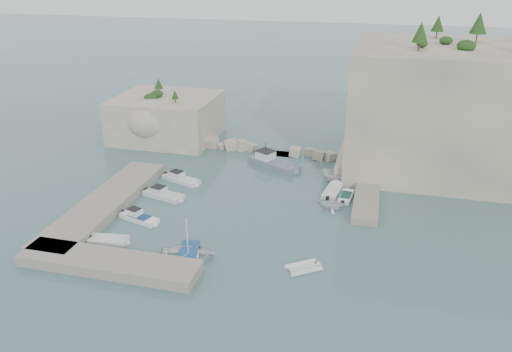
% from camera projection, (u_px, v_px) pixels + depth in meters
% --- Properties ---
extents(ground, '(400.00, 400.00, 0.00)m').
position_uv_depth(ground, '(243.00, 220.00, 57.25)').
color(ground, slate).
rests_on(ground, ground).
extents(cliff_east, '(26.00, 22.00, 17.00)m').
position_uv_depth(cliff_east, '(446.00, 109.00, 69.19)').
color(cliff_east, beige).
rests_on(cliff_east, ground).
extents(cliff_terrace, '(8.00, 10.00, 2.50)m').
position_uv_depth(cliff_terrace, '(367.00, 163.00, 69.86)').
color(cliff_terrace, beige).
rests_on(cliff_terrace, ground).
extents(outcrop_west, '(16.00, 14.00, 7.00)m').
position_uv_depth(outcrop_west, '(167.00, 117.00, 82.58)').
color(outcrop_west, beige).
rests_on(outcrop_west, ground).
extents(quay_west, '(5.00, 24.00, 1.10)m').
position_uv_depth(quay_west, '(105.00, 203.00, 59.95)').
color(quay_west, '#9E9689').
rests_on(quay_west, ground).
extents(quay_south, '(18.00, 4.00, 1.10)m').
position_uv_depth(quay_south, '(109.00, 263.00, 48.15)').
color(quay_south, '#9E9689').
rests_on(quay_south, ground).
extents(ledge_east, '(3.00, 16.00, 0.80)m').
position_uv_depth(ledge_east, '(367.00, 193.00, 62.97)').
color(ledge_east, '#9E9689').
rests_on(ledge_east, ground).
extents(breakwater, '(28.00, 3.00, 1.40)m').
position_uv_depth(breakwater, '(275.00, 149.00, 76.77)').
color(breakwater, beige).
rests_on(breakwater, ground).
extents(motorboat_e, '(4.62, 2.31, 0.70)m').
position_uv_depth(motorboat_e, '(109.00, 242.00, 52.73)').
color(motorboat_e, silver).
rests_on(motorboat_e, ground).
extents(motorboat_d, '(5.55, 3.14, 1.40)m').
position_uv_depth(motorboat_d, '(140.00, 220.00, 57.21)').
color(motorboat_d, white).
rests_on(motorboat_d, ground).
extents(motorboat_a, '(6.32, 3.88, 1.40)m').
position_uv_depth(motorboat_a, '(182.00, 181.00, 67.27)').
color(motorboat_a, silver).
rests_on(motorboat_a, ground).
extents(motorboat_b, '(6.19, 3.34, 1.40)m').
position_uv_depth(motorboat_b, '(164.00, 197.00, 62.79)').
color(motorboat_b, silver).
rests_on(motorboat_b, ground).
extents(rowboat, '(6.26, 5.09, 1.14)m').
position_uv_depth(rowboat, '(189.00, 258.00, 50.00)').
color(rowboat, white).
rests_on(rowboat, ground).
extents(inflatable_dinghy, '(3.97, 3.51, 0.44)m').
position_uv_depth(inflatable_dinghy, '(303.00, 269.00, 48.17)').
color(inflatable_dinghy, silver).
rests_on(inflatable_dinghy, ground).
extents(tender_east_a, '(3.48, 3.08, 1.71)m').
position_uv_depth(tender_east_a, '(331.00, 209.00, 59.89)').
color(tender_east_a, white).
rests_on(tender_east_a, ground).
extents(tender_east_b, '(1.90, 4.32, 0.70)m').
position_uv_depth(tender_east_b, '(346.00, 199.00, 62.32)').
color(tender_east_b, white).
rests_on(tender_east_b, ground).
extents(tender_east_c, '(2.51, 5.61, 0.70)m').
position_uv_depth(tender_east_c, '(333.00, 193.00, 63.95)').
color(tender_east_c, silver).
rests_on(tender_east_c, ground).
extents(tender_east_d, '(4.84, 2.70, 1.77)m').
position_uv_depth(tender_east_d, '(338.00, 182.00, 67.11)').
color(tender_east_d, white).
rests_on(tender_east_d, ground).
extents(work_boat, '(9.03, 6.42, 2.20)m').
position_uv_depth(work_boat, '(274.00, 167.00, 72.08)').
color(work_boat, slate).
rests_on(work_boat, ground).
extents(rowboat_mast, '(0.10, 0.10, 4.20)m').
position_uv_depth(rowboat_mast, '(187.00, 235.00, 48.94)').
color(rowboat_mast, white).
rests_on(rowboat_mast, rowboat).
extents(vegetation, '(53.48, 13.88, 13.40)m').
position_uv_depth(vegetation, '(416.00, 36.00, 67.84)').
color(vegetation, '#1E4219').
rests_on(vegetation, ground).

